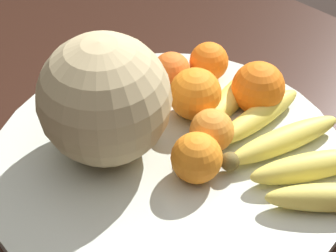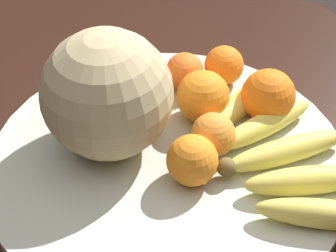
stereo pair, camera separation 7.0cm
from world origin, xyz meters
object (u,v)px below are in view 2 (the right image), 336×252
Objects in this scene: fruit_bowl at (168,159)px; orange_side_extra at (144,79)px; kitchen_table at (177,247)px; orange_top_small at (224,65)px; orange_back_left at (185,72)px; orange_mid_center at (268,96)px; melon at (107,94)px; banana_bunch at (282,151)px; orange_front_left at (192,160)px; orange_back_right at (203,97)px; orange_front_right at (213,135)px; produce_tag at (236,117)px.

orange_side_extra reaches higher than fruit_bowl.
kitchen_table is 26.95× the size of orange_side_extra.
fruit_bowl is 7.98× the size of orange_top_small.
orange_mid_center is at bearing 21.46° from orange_back_left.
orange_top_small is at bearing 93.28° from melon.
banana_bunch is (0.16, 0.15, -0.07)m from melon.
orange_side_extra is at bearing 122.08° from banana_bunch.
orange_back_left is (-0.04, 0.15, -0.05)m from melon.
orange_top_small is at bearing 66.28° from orange_back_left.
orange_front_left is at bearing 174.23° from banana_bunch.
orange_front_left is at bearing -52.46° from orange_top_small.
orange_front_left is 1.09× the size of orange_top_small.
orange_back_right is at bearing 133.71° from orange_front_left.
orange_back_left is (-0.12, -0.05, -0.01)m from orange_mid_center.
orange_front_right is 0.07m from orange_back_right.
banana_bunch reaches higher than fruit_bowl.
orange_back_left is at bearing 103.27° from melon.
melon is 0.17m from orange_back_left.
orange_front_right is 0.15m from orange_top_small.
kitchen_table is 5.00× the size of banana_bunch.
orange_front_left is (-0.05, -0.11, 0.01)m from banana_bunch.
orange_top_small is at bearing 133.10° from orange_front_right.
orange_top_small reaches higher than fruit_bowl.
fruit_bowl is 8.18× the size of orange_side_extra.
melon is at bearing -143.67° from fruit_bowl.
orange_front_right is at bearing 0.36° from orange_side_extra.
melon is 2.87× the size of orange_front_right.
orange_mid_center is 0.09m from orange_back_right.
orange_back_right is (-0.05, -0.07, -0.00)m from orange_mid_center.
melon is at bearing -103.91° from orange_back_right.
orange_side_extra is (-0.14, -0.11, -0.01)m from orange_mid_center.
melon is 0.20m from produce_tag.
orange_front_left is 0.86× the size of orange_mid_center.
orange_back_left is at bearing 161.20° from orange_back_right.
orange_front_right is 0.08m from produce_tag.
orange_back_left is at bearing -158.54° from orange_mid_center.
orange_back_left is at bearing 132.88° from fruit_bowl.
fruit_bowl is at bearing -22.20° from orange_side_extra.
banana_bunch is 3.56× the size of produce_tag.
kitchen_table is at bearing -175.63° from banana_bunch.
orange_mid_center is 1.30× the size of orange_side_extra.
orange_front_left reaches higher than banana_bunch.
produce_tag is (0.12, 0.07, -0.03)m from orange_side_extra.
orange_front_left is at bearing 21.05° from melon.
kitchen_table is 9.27× the size of melon.
orange_back_right is (-0.10, 0.12, 0.14)m from kitchen_table.
produce_tag is (0.00, 0.12, 0.01)m from fruit_bowl.
orange_front_left reaches higher than orange_back_left.
melon is at bearing -76.73° from orange_back_left.
orange_top_small is 0.09m from produce_tag.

